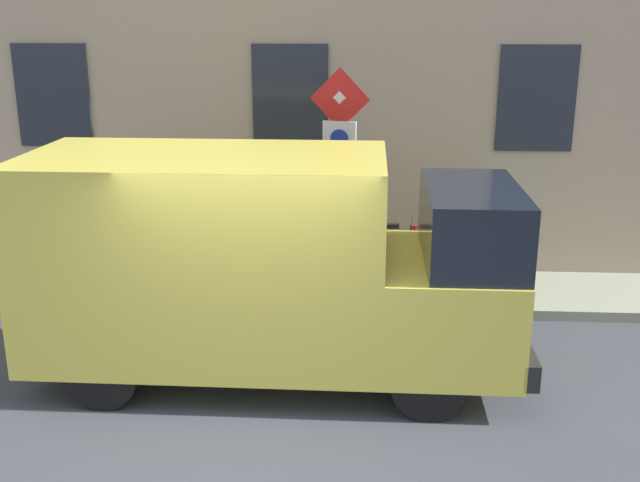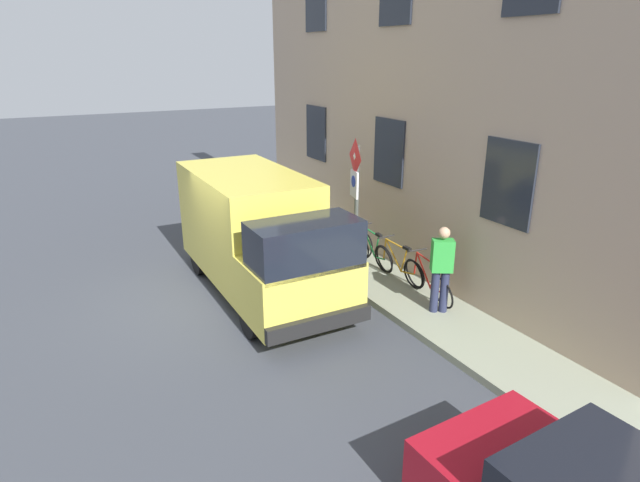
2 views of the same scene
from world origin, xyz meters
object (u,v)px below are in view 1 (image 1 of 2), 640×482
object	(u,v)px
bicycle_orange	(374,256)
bicycle_green	(305,255)
delivery_van	(264,261)
bicycle_red	(443,257)
bicycle_purple	(237,254)
sign_post_stacked	(340,154)
pedestrian	(488,225)

from	to	relation	value
bicycle_orange	bicycle_green	bearing A→B (deg)	-2.53
delivery_van	bicycle_red	distance (m)	3.66
bicycle_purple	delivery_van	bearing A→B (deg)	98.90
bicycle_orange	bicycle_purple	xyz separation A→B (m)	(-0.00, 2.01, 0.00)
sign_post_stacked	bicycle_red	bearing A→B (deg)	-59.88
bicycle_purple	bicycle_green	bearing A→B (deg)	173.36
sign_post_stacked	bicycle_green	xyz separation A→B (m)	(0.86, 0.53, -1.66)
delivery_van	bicycle_purple	world-z (taller)	delivery_van
bicycle_orange	pedestrian	world-z (taller)	pedestrian
bicycle_red	bicycle_orange	distance (m)	1.00
delivery_van	bicycle_orange	xyz separation A→B (m)	(2.77, -1.23, -0.82)
delivery_van	bicycle_orange	bearing A→B (deg)	66.42
bicycle_green	pedestrian	distance (m)	2.66
bicycle_red	pedestrian	distance (m)	0.84
bicycle_purple	pedestrian	xyz separation A→B (m)	(-0.21, -3.60, 0.56)
bicycle_green	bicycle_orange	bearing A→B (deg)	-176.35
sign_post_stacked	bicycle_orange	distance (m)	1.93
delivery_van	pedestrian	xyz separation A→B (m)	(2.57, -2.82, -0.26)
bicycle_red	pedestrian	size ratio (longest dim) A/B	1.00
sign_post_stacked	delivery_van	bearing A→B (deg)	158.43
sign_post_stacked	bicycle_red	distance (m)	2.38
bicycle_green	bicycle_purple	world-z (taller)	same
sign_post_stacked	pedestrian	world-z (taller)	sign_post_stacked
pedestrian	bicycle_purple	bearing A→B (deg)	26.61
sign_post_stacked	bicycle_purple	size ratio (longest dim) A/B	1.76
bicycle_purple	pedestrian	bearing A→B (deg)	170.02
bicycle_orange	bicycle_green	world-z (taller)	same
bicycle_green	bicycle_red	bearing A→B (deg)	-176.30
delivery_van	bicycle_purple	bearing A→B (deg)	106.04
bicycle_green	bicycle_purple	size ratio (longest dim) A/B	1.00
bicycle_green	pedestrian	world-z (taller)	pedestrian
sign_post_stacked	pedestrian	size ratio (longest dim) A/B	1.75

